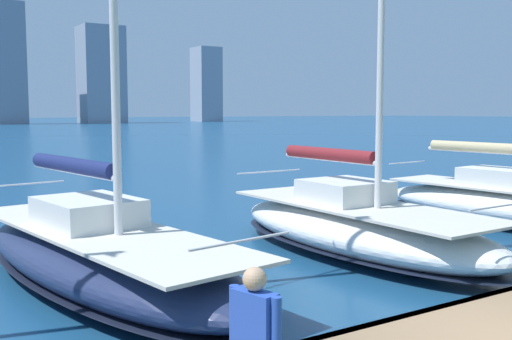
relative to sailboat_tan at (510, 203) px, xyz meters
name	(u,v)px	position (x,y,z in m)	size (l,w,h in m)	color
dock_pier	(502,340)	(9.52, 6.53, -0.14)	(28.00, 2.80, 0.60)	#896B4C
sailboat_tan	(510,203)	(0.00, 0.00, 0.00)	(3.35, 9.04, 11.40)	white
sailboat_maroon	(357,226)	(6.37, 0.23, 0.00)	(3.24, 8.57, 10.85)	white
sailboat_navy	(101,255)	(12.63, -0.25, -0.02)	(4.18, 9.78, 9.57)	navy
person_blue_shirt	(255,338)	(13.54, 6.92, 0.87)	(0.28, 0.57, 1.57)	gray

